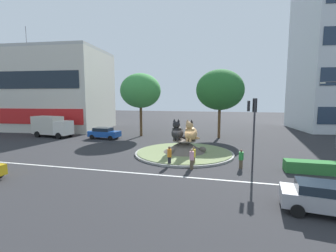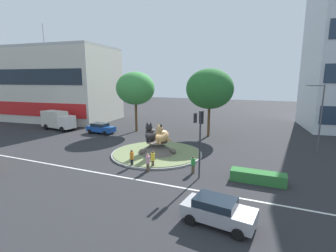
% 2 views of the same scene
% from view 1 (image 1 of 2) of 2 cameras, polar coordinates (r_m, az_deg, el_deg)
% --- Properties ---
extents(ground_plane, '(160.00, 160.00, 0.00)m').
position_cam_1_polar(ground_plane, '(24.62, 3.90, -6.74)').
color(ground_plane, '#28282B').
extents(lane_centreline, '(112.00, 0.20, 0.01)m').
position_cam_1_polar(lane_centreline, '(17.92, -0.18, -11.90)').
color(lane_centreline, silver).
rests_on(lane_centreline, ground).
extents(roundabout_island, '(10.09, 10.09, 1.47)m').
position_cam_1_polar(roundabout_island, '(24.51, 3.90, -5.64)').
color(roundabout_island, gray).
rests_on(roundabout_island, ground).
extents(cat_statue_black, '(1.39, 2.17, 2.21)m').
position_cam_1_polar(cat_statue_black, '(24.32, 2.28, -1.44)').
color(cat_statue_black, black).
rests_on(cat_statue_black, roundabout_island).
extents(cat_statue_calico, '(1.68, 2.25, 2.18)m').
position_cam_1_polar(cat_statue_calico, '(23.85, 5.52, -1.65)').
color(cat_statue_calico, tan).
rests_on(cat_statue_calico, roundabout_island).
extents(traffic_light_mast, '(0.73, 0.51, 5.72)m').
position_cam_1_polar(traffic_light_mast, '(19.11, 19.90, 1.62)').
color(traffic_light_mast, '#2D2D33').
rests_on(traffic_light_mast, ground).
extents(shophouse_block, '(23.76, 14.80, 20.21)m').
position_cam_1_polar(shophouse_block, '(50.60, -27.54, 7.67)').
color(shophouse_block, beige).
rests_on(shophouse_block, ground).
extents(clipped_hedge_strip, '(4.30, 1.20, 0.90)m').
position_cam_1_polar(clipped_hedge_strip, '(21.60, 31.91, -8.45)').
color(clipped_hedge_strip, '#2D7033').
rests_on(clipped_hedge_strip, ground).
extents(broadleaf_tree_behind_island, '(6.04, 6.04, 9.42)m').
position_cam_1_polar(broadleaf_tree_behind_island, '(35.83, -6.64, 8.46)').
color(broadleaf_tree_behind_island, brown).
rests_on(broadleaf_tree_behind_island, ground).
extents(second_tree_near_tower, '(6.74, 6.74, 9.78)m').
position_cam_1_polar(second_tree_near_tower, '(34.58, 12.45, 8.52)').
color(second_tree_near_tower, brown).
rests_on(second_tree_near_tower, ground).
extents(streetlight_arm, '(2.08, 0.38, 7.68)m').
position_cam_1_polar(streetlight_arm, '(33.10, 35.59, 3.21)').
color(streetlight_arm, '#4C4C51').
rests_on(streetlight_arm, ground).
extents(pedestrian_yellow_shirt, '(0.36, 0.36, 1.68)m').
position_cam_1_polar(pedestrian_yellow_shirt, '(20.21, 6.19, -7.17)').
color(pedestrian_yellow_shirt, brown).
rests_on(pedestrian_yellow_shirt, ground).
extents(pedestrian_green_shirt, '(0.39, 0.39, 1.58)m').
position_cam_1_polar(pedestrian_green_shirt, '(20.34, 17.24, -7.55)').
color(pedestrian_green_shirt, brown).
rests_on(pedestrian_green_shirt, ground).
extents(pedestrian_pink_shirt, '(0.36, 0.36, 1.70)m').
position_cam_1_polar(pedestrian_pink_shirt, '(19.28, 5.74, -7.82)').
color(pedestrian_pink_shirt, brown).
rests_on(pedestrian_pink_shirt, ground).
extents(pedestrian_orange_shirt, '(0.36, 0.36, 1.70)m').
position_cam_1_polar(pedestrian_orange_shirt, '(20.08, 0.35, -7.19)').
color(pedestrian_orange_shirt, black).
rests_on(pedestrian_orange_shirt, ground).
extents(sedan_on_far_lane, '(4.33, 2.44, 1.54)m').
position_cam_1_polar(sedan_on_far_lane, '(14.51, 33.78, -14.22)').
color(sedan_on_far_lane, '#99999E').
rests_on(sedan_on_far_lane, ground).
extents(hatchback_near_shophouse, '(4.47, 2.25, 1.57)m').
position_cam_1_polar(hatchback_near_shophouse, '(34.73, -15.17, -1.62)').
color(hatchback_near_shophouse, '#19479E').
rests_on(hatchback_near_shophouse, ground).
extents(delivery_box_truck, '(6.40, 3.07, 3.05)m').
position_cam_1_polar(delivery_box_truck, '(39.02, -26.31, 0.01)').
color(delivery_box_truck, silver).
rests_on(delivery_box_truck, ground).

